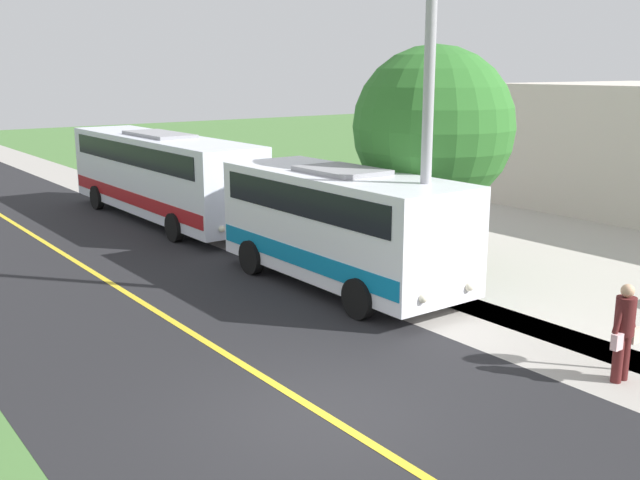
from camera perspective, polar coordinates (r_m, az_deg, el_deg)
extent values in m
plane|color=#477238|center=(11.71, 0.14, -13.40)|extent=(120.00, 120.00, 0.00)
cube|color=black|center=(11.70, 0.14, -13.39)|extent=(8.00, 100.00, 0.01)
cube|color=#9E9991|center=(15.14, 16.26, -7.60)|extent=(2.40, 100.00, 0.01)
cube|color=gold|center=(11.70, 0.14, -13.37)|extent=(0.16, 100.00, 0.00)
cube|color=white|center=(17.82, 1.67, 1.34)|extent=(2.49, 7.08, 2.46)
cube|color=#0C72A5|center=(17.97, 1.65, -0.78)|extent=(2.53, 6.94, 0.44)
cube|color=black|center=(17.69, 1.68, 3.49)|extent=(2.53, 6.37, 0.70)
cube|color=gray|center=(17.60, 1.70, 5.45)|extent=(1.50, 2.12, 0.12)
cylinder|color=black|center=(17.33, 9.41, -3.03)|extent=(0.25, 0.90, 0.90)
cylinder|color=black|center=(15.70, 3.03, -4.59)|extent=(0.25, 0.90, 0.90)
cylinder|color=black|center=(20.50, 0.59, -0.31)|extent=(0.25, 0.90, 0.90)
cylinder|color=black|center=(19.14, -5.37, -1.35)|extent=(0.25, 0.90, 0.90)
sphere|color=#F2EACC|center=(15.98, 11.55, -3.59)|extent=(0.20, 0.20, 0.20)
sphere|color=#F2EACC|center=(15.02, 8.03, -4.53)|extent=(0.20, 0.20, 0.20)
cube|color=silver|center=(26.35, -12.31, 5.10)|extent=(2.31, 10.83, 2.62)
cube|color=maroon|center=(26.47, -12.23, 3.47)|extent=(2.35, 10.61, 0.44)
cube|color=black|center=(26.26, -12.39, 6.73)|extent=(2.35, 9.75, 0.70)
cube|color=gray|center=(26.20, -12.46, 8.06)|extent=(1.38, 3.25, 0.12)
cylinder|color=black|center=(24.13, -6.35, 1.68)|extent=(0.25, 0.90, 0.90)
cylinder|color=black|center=(23.08, -11.30, 0.97)|extent=(0.25, 0.90, 0.90)
cylinder|color=black|center=(30.03, -12.87, 3.70)|extent=(0.25, 0.90, 0.90)
cylinder|color=black|center=(29.19, -17.01, 3.19)|extent=(0.25, 0.90, 0.90)
sphere|color=#F2EACC|center=(22.07, -4.80, 1.29)|extent=(0.20, 0.20, 0.20)
sphere|color=#F2EACC|center=(21.44, -7.68, 0.86)|extent=(0.20, 0.20, 0.20)
cylinder|color=#4C1919|center=(13.75, 22.65, -8.39)|extent=(0.18, 0.18, 0.84)
cylinder|color=#4C1919|center=(13.59, 22.21, -8.61)|extent=(0.18, 0.18, 0.84)
cylinder|color=#4C1919|center=(13.42, 22.71, -5.50)|extent=(0.34, 0.34, 0.67)
sphere|color=tan|center=(13.29, 22.88, -3.67)|extent=(0.23, 0.23, 0.23)
cylinder|color=#4C1919|center=(13.56, 23.12, -5.20)|extent=(0.28, 0.10, 0.60)
cube|color=beige|center=(13.74, 23.31, -6.84)|extent=(0.20, 0.12, 0.28)
cylinder|color=#4C1919|center=(13.26, 22.32, -5.53)|extent=(0.28, 0.10, 0.60)
cube|color=beige|center=(13.31, 22.17, -7.37)|extent=(0.20, 0.12, 0.28)
cylinder|color=#9E9EA3|center=(15.99, 8.39, 8.78)|extent=(0.24, 0.24, 8.09)
cylinder|color=brown|center=(19.64, 8.56, 0.89)|extent=(0.36, 0.36, 2.20)
sphere|color=#2D6B28|center=(19.25, 8.83, 8.67)|extent=(4.19, 4.19, 4.19)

